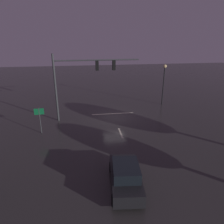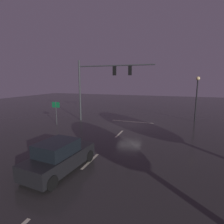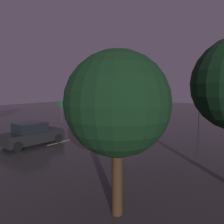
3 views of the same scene
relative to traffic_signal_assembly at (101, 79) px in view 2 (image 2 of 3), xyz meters
name	(u,v)px [view 2 (image 2 of 3)]	position (x,y,z in m)	size (l,w,h in m)	color
ground_plane	(130,124)	(-3.46, 0.07, -5.03)	(80.00, 80.00, 0.00)	#2D2B2B
traffic_signal_assembly	(101,79)	(0.00, 0.00, 0.00)	(8.94, 0.47, 7.20)	#383A3D
lane_dash_far	(119,134)	(-3.46, 4.07, -5.03)	(2.20, 0.16, 0.01)	beige
lane_dash_mid	(90,161)	(-3.46, 10.07, -5.03)	(2.20, 0.16, 0.01)	beige
stop_bar	(132,122)	(-3.46, -1.19, -5.03)	(5.00, 0.16, 0.01)	beige
car_approaching	(59,157)	(-2.41, 11.64, -4.23)	(2.24, 4.49, 1.70)	black
street_lamp_left_kerb	(197,91)	(-10.50, -3.75, -1.34)	(0.44, 0.44, 5.31)	black
route_sign	(56,108)	(4.14, 3.00, -3.17)	(0.90, 0.12, 2.58)	#383A3D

